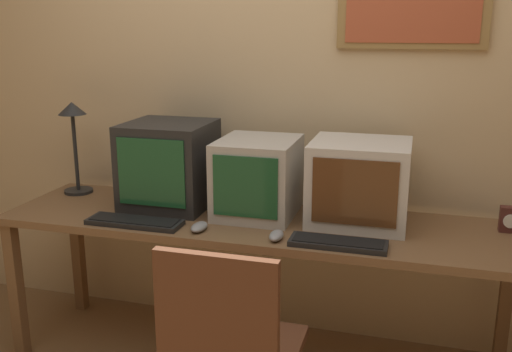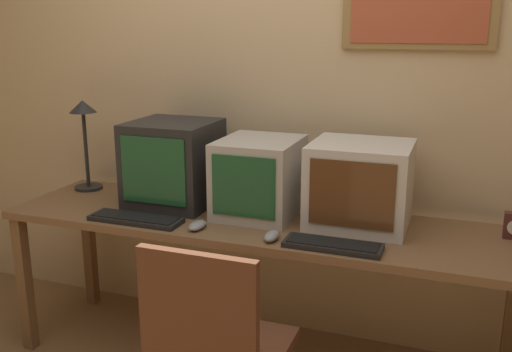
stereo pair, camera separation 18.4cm
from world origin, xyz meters
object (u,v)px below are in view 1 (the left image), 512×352
(monitor_right, at_px, (359,182))
(monitor_left, at_px, (169,165))
(keyboard_main, at_px, (135,222))
(desk_lamp, at_px, (74,129))
(monitor_center, at_px, (258,177))
(keyboard_side, at_px, (338,243))
(mouse_near_keyboard, at_px, (199,227))
(mouse_far_corner, at_px, (276,236))
(desk_clock, at_px, (510,220))

(monitor_right, bearing_deg, monitor_left, -179.36)
(keyboard_main, relative_size, desk_lamp, 0.90)
(monitor_center, distance_m, desk_lamp, 1.04)
(desk_lamp, bearing_deg, keyboard_side, -14.97)
(monitor_center, distance_m, mouse_near_keyboard, 0.38)
(monitor_center, xyz_separation_m, monitor_right, (0.47, 0.02, 0.01))
(keyboard_main, bearing_deg, monitor_right, 18.42)
(monitor_right, distance_m, mouse_far_corner, 0.48)
(monitor_right, bearing_deg, mouse_far_corner, -132.47)
(mouse_far_corner, bearing_deg, monitor_right, 47.53)
(monitor_center, bearing_deg, desk_clock, 3.04)
(monitor_left, bearing_deg, desk_lamp, 172.87)
(monitor_left, relative_size, desk_clock, 3.70)
(monitor_left, height_order, mouse_far_corner, monitor_left)
(mouse_near_keyboard, bearing_deg, keyboard_side, -1.20)
(keyboard_side, bearing_deg, mouse_far_corner, -179.29)
(mouse_near_keyboard, xyz_separation_m, desk_lamp, (-0.84, 0.37, 0.33))
(monitor_right, bearing_deg, keyboard_side, -97.63)
(monitor_right, xyz_separation_m, desk_clock, (0.65, 0.04, -0.13))
(mouse_near_keyboard, bearing_deg, monitor_left, 131.79)
(monitor_center, distance_m, desk_clock, 1.12)
(monitor_center, bearing_deg, monitor_left, 178.73)
(monitor_center, distance_m, monitor_right, 0.47)
(monitor_left, bearing_deg, monitor_center, -1.27)
(keyboard_main, distance_m, mouse_near_keyboard, 0.31)
(keyboard_side, relative_size, desk_clock, 3.53)
(keyboard_main, distance_m, desk_clock, 1.65)
(monitor_right, height_order, keyboard_side, monitor_right)
(keyboard_side, distance_m, mouse_far_corner, 0.26)
(keyboard_main, relative_size, mouse_far_corner, 3.98)
(keyboard_main, xyz_separation_m, mouse_near_keyboard, (0.31, 0.01, 0.00))
(monitor_left, relative_size, keyboard_side, 1.05)
(mouse_far_corner, height_order, desk_lamp, desk_lamp)
(monitor_left, xyz_separation_m, keyboard_main, (-0.04, -0.31, -0.20))
(monitor_right, xyz_separation_m, keyboard_side, (-0.04, -0.33, -0.17))
(mouse_far_corner, bearing_deg, monitor_left, 152.83)
(mouse_near_keyboard, height_order, desk_lamp, desk_lamp)
(keyboard_main, distance_m, desk_lamp, 0.73)
(monitor_left, xyz_separation_m, desk_lamp, (-0.57, 0.07, 0.14))
(keyboard_side, distance_m, mouse_near_keyboard, 0.61)
(monitor_right, distance_m, keyboard_main, 1.03)
(monitor_center, distance_m, keyboard_side, 0.55)
(monitor_left, relative_size, keyboard_main, 0.95)
(keyboard_main, bearing_deg, monitor_center, 31.36)
(mouse_far_corner, bearing_deg, mouse_near_keyboard, 177.39)
(desk_clock, relative_size, desk_lamp, 0.23)
(keyboard_main, height_order, keyboard_side, same)
(keyboard_main, xyz_separation_m, desk_clock, (1.61, 0.36, 0.04))
(monitor_center, relative_size, mouse_far_corner, 3.77)
(monitor_right, xyz_separation_m, keyboard_main, (-0.96, -0.32, -0.17))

